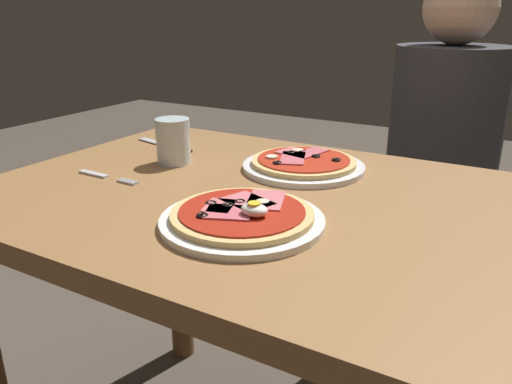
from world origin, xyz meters
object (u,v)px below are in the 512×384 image
object	(u,v)px
water_glass_near	(173,144)
knife	(168,146)
pizza_across_left	(302,164)
dining_table	(264,257)
diner_person	(437,188)
fork	(103,176)
pizza_foreground	(242,217)

from	to	relation	value
water_glass_near	knife	distance (m)	0.15
pizza_across_left	dining_table	bearing A→B (deg)	-88.99
pizza_across_left	water_glass_near	distance (m)	0.29
diner_person	fork	bearing A→B (deg)	58.39
knife	diner_person	world-z (taller)	diner_person
water_glass_near	diner_person	world-z (taller)	diner_person
dining_table	water_glass_near	xyz separation A→B (m)	(-0.27, 0.07, 0.18)
pizza_across_left	water_glass_near	xyz separation A→B (m)	(-0.27, -0.10, 0.03)
dining_table	pizza_foreground	world-z (taller)	pizza_foreground
pizza_foreground	diner_person	bearing A→B (deg)	80.86
dining_table	pizza_across_left	xyz separation A→B (m)	(-0.00, 0.17, 0.14)
fork	dining_table	bearing A→B (deg)	13.40
diner_person	knife	bearing A→B (deg)	46.43
water_glass_near	fork	xyz separation A→B (m)	(-0.06, -0.15, -0.04)
pizza_foreground	knife	world-z (taller)	pizza_foreground
dining_table	water_glass_near	distance (m)	0.33
dining_table	diner_person	size ratio (longest dim) A/B	0.91
water_glass_near	diner_person	distance (m)	0.86
pizza_foreground	fork	bearing A→B (deg)	170.49
pizza_foreground	pizza_across_left	size ratio (longest dim) A/B	1.02
fork	water_glass_near	bearing A→B (deg)	68.23
pizza_foreground	knife	size ratio (longest dim) A/B	1.36
dining_table	diner_person	world-z (taller)	diner_person
pizza_foreground	fork	distance (m)	0.38
dining_table	pizza_foreground	xyz separation A→B (m)	(0.04, -0.14, 0.15)
pizza_foreground	fork	world-z (taller)	pizza_foreground
fork	knife	xyz separation A→B (m)	(-0.04, 0.26, 0.00)
pizza_across_left	fork	world-z (taller)	pizza_across_left
fork	pizza_foreground	bearing A→B (deg)	-9.51
dining_table	pizza_across_left	world-z (taller)	pizza_across_left
diner_person	pizza_foreground	bearing A→B (deg)	80.86
knife	diner_person	bearing A→B (deg)	46.43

